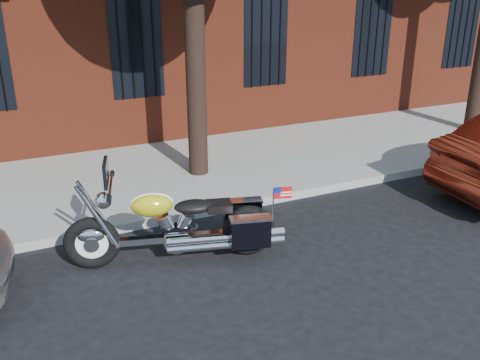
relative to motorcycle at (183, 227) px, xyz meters
name	(u,v)px	position (x,y,z in m)	size (l,w,h in m)	color
ground	(238,253)	(0.75, -0.13, -0.51)	(120.00, 120.00, 0.00)	black
curb	(203,211)	(0.75, 1.25, -0.44)	(40.00, 0.16, 0.15)	gray
sidewalk	(168,174)	(0.75, 3.13, -0.44)	(40.00, 3.60, 0.15)	gray
motorcycle	(183,227)	(0.00, 0.00, 0.00)	(2.84, 1.34, 1.51)	black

